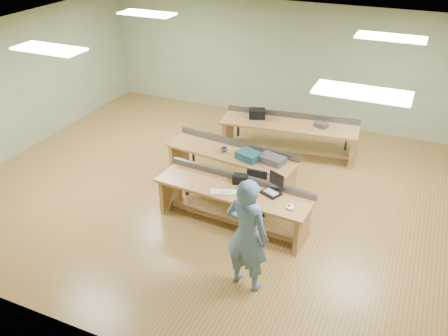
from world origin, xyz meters
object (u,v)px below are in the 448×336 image
(laptop_base, at_px, (271,193))
(parts_bin_teal, at_px, (249,156))
(workbench_front, at_px, (233,198))
(camera_bag, at_px, (240,179))
(workbench_mid, at_px, (231,160))
(person, at_px, (247,235))
(parts_bin_grey, at_px, (272,159))
(drinks_can, at_px, (219,151))
(task_chair, at_px, (254,199))
(workbench_back, at_px, (289,131))
(mug, at_px, (224,150))

(laptop_base, relative_size, parts_bin_teal, 0.71)
(workbench_front, xyz_separation_m, laptop_base, (0.65, 0.08, 0.21))
(workbench_front, height_order, camera_bag, camera_bag)
(workbench_mid, xyz_separation_m, person, (1.33, -2.58, 0.37))
(parts_bin_teal, relative_size, parts_bin_grey, 0.89)
(parts_bin_teal, distance_m, drinks_can, 0.60)
(task_chair, relative_size, parts_bin_grey, 1.72)
(workbench_back, height_order, drinks_can, drinks_can)
(laptop_base, xyz_separation_m, mug, (-1.35, 1.09, 0.03))
(workbench_front, bearing_deg, parts_bin_grey, 78.57)
(parts_bin_grey, bearing_deg, camera_bag, -105.78)
(workbench_mid, bearing_deg, laptop_base, -36.74)
(laptop_base, xyz_separation_m, task_chair, (-0.44, 0.38, -0.46))
(workbench_mid, bearing_deg, mug, -146.34)
(workbench_mid, distance_m, workbench_back, 1.91)
(person, xyz_separation_m, parts_bin_grey, (-0.45, 2.48, -0.10))
(workbench_mid, distance_m, parts_bin_teal, 0.53)
(laptop_base, xyz_separation_m, parts_bin_teal, (-0.79, 1.00, 0.06))
(mug, height_order, drinks_can, drinks_can)
(person, relative_size, parts_bin_grey, 3.80)
(workbench_front, distance_m, drinks_can, 1.33)
(camera_bag, relative_size, parts_bin_teal, 0.58)
(laptop_base, height_order, parts_bin_grey, parts_bin_grey)
(parts_bin_teal, height_order, drinks_can, parts_bin_teal)
(workbench_mid, xyz_separation_m, mug, (-0.13, -0.07, 0.25))
(workbench_front, height_order, workbench_mid, same)
(workbench_mid, bearing_deg, drinks_can, -130.18)
(workbench_front, relative_size, laptop_base, 9.19)
(workbench_mid, xyz_separation_m, parts_bin_teal, (0.42, -0.15, 0.27))
(laptop_base, relative_size, camera_bag, 1.23)
(workbench_back, bearing_deg, laptop_base, -85.94)
(workbench_mid, xyz_separation_m, workbench_back, (0.65, 1.80, 0.01))
(workbench_front, bearing_deg, parts_bin_teal, 101.48)
(task_chair, xyz_separation_m, parts_bin_teal, (-0.36, 0.63, 0.52))
(laptop_base, bearing_deg, camera_bag, -165.71)
(workbench_mid, distance_m, laptop_base, 1.69)
(mug, bearing_deg, drinks_can, -116.52)
(workbench_front, distance_m, person, 1.59)
(task_chair, bearing_deg, camera_bag, -124.50)
(workbench_mid, relative_size, task_chair, 3.32)
(workbench_front, xyz_separation_m, task_chair, (0.21, 0.46, -0.25))
(workbench_back, relative_size, drinks_can, 27.17)
(person, bearing_deg, workbench_back, -72.57)
(laptop_base, bearing_deg, workbench_front, -148.49)
(person, relative_size, task_chair, 2.20)
(laptop_base, distance_m, drinks_can, 1.71)
(workbench_front, height_order, task_chair, workbench_front)
(person, xyz_separation_m, drinks_can, (-1.51, 2.41, -0.11))
(workbench_front, xyz_separation_m, workbench_mid, (-0.57, 1.24, -0.00))
(workbench_mid, distance_m, mug, 0.28)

